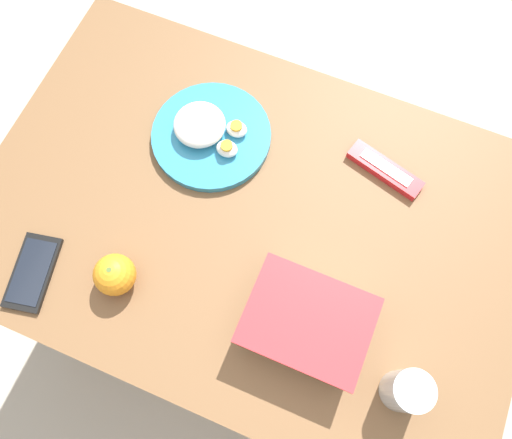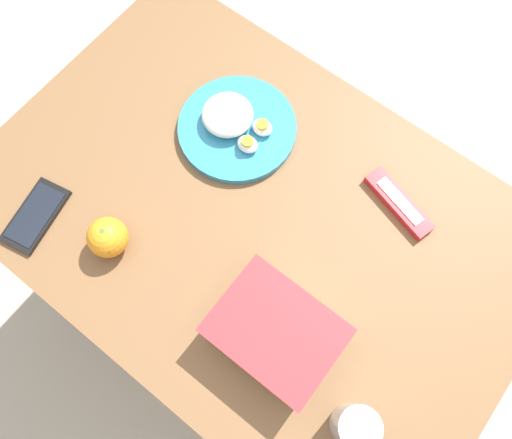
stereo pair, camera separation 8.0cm
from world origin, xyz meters
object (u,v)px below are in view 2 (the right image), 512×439
Objects in this scene: food_container at (275,333)px; drinking_glass at (355,427)px; rice_plate at (235,125)px; candy_bar at (399,203)px; orange_fruit at (108,237)px; cell_phone at (36,216)px.

drinking_glass is at bearing 167.82° from food_container.
food_container is 2.16× the size of drinking_glass.
drinking_glass is (-0.19, 0.04, 0.01)m from food_container.
candy_bar is at bearing -169.77° from rice_plate.
rice_plate reaches higher than candy_bar.
orange_fruit is 0.47× the size of candy_bar.
candy_bar is at bearing -68.76° from drinking_glass.
orange_fruit reaches higher than rice_plate.
rice_plate is 1.57× the size of cell_phone.
orange_fruit is at bearing 45.94° from candy_bar.
orange_fruit is 0.33m from rice_plate.
food_container is 0.35m from orange_fruit.
rice_plate is at bearing 10.23° from candy_bar.
food_container reaches higher than cell_phone.
orange_fruit is (0.34, 0.05, 0.00)m from food_container.
drinking_glass is (-0.15, 0.38, 0.04)m from candy_bar.
candy_bar is (-0.38, -0.39, -0.03)m from orange_fruit.
food_container is 0.51m from cell_phone.
orange_fruit is at bearing -161.60° from cell_phone.
cell_phone is (0.15, 0.05, -0.03)m from orange_fruit.
candy_bar reaches higher than cell_phone.
food_container is at bearing -171.56° from orange_fruit.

